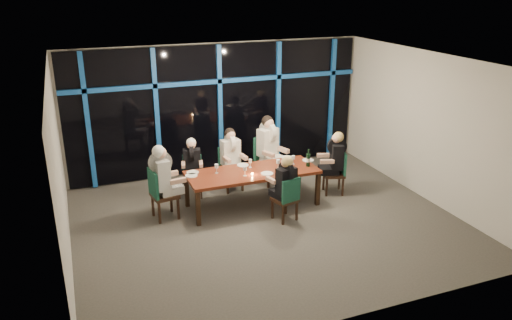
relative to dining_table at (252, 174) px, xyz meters
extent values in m
plane|color=#524E48|center=(0.00, -0.80, -0.68)|extent=(7.00, 7.00, 0.00)
cube|color=beige|center=(0.00, 2.20, 0.82)|extent=(7.00, 0.04, 3.00)
cube|color=beige|center=(0.00, -3.80, 0.82)|extent=(7.00, 0.04, 3.00)
cube|color=beige|center=(-3.50, -0.80, 0.82)|extent=(0.04, 6.00, 3.00)
cube|color=beige|center=(3.50, -0.80, 0.82)|extent=(0.04, 6.00, 3.00)
cube|color=white|center=(0.00, -0.80, 2.32)|extent=(7.00, 6.00, 0.04)
cube|color=black|center=(0.00, 2.14, 0.82)|extent=(6.86, 0.04, 2.94)
cube|color=#144EA0|center=(-2.90, 2.09, 0.82)|extent=(0.10, 0.10, 2.94)
cube|color=#144EA0|center=(-1.45, 2.09, 0.82)|extent=(0.10, 0.10, 2.94)
cube|color=#144EA0|center=(0.00, 2.09, 0.82)|extent=(0.10, 0.10, 2.94)
cube|color=#144EA0|center=(1.45, 2.09, 0.82)|extent=(0.10, 0.10, 2.94)
cube|color=#144EA0|center=(2.90, 2.09, 0.82)|extent=(0.10, 0.10, 2.94)
cube|color=#144EA0|center=(0.00, 2.09, 1.48)|extent=(6.86, 0.10, 0.10)
cube|color=#FF2D14|center=(1.10, 2.45, 1.47)|extent=(0.60, 0.05, 0.35)
cube|color=maroon|center=(0.00, 0.00, 0.04)|extent=(2.60, 1.00, 0.06)
cube|color=black|center=(-1.24, -0.44, -0.34)|extent=(0.08, 0.08, 0.69)
cube|color=black|center=(1.24, -0.44, -0.34)|extent=(0.08, 0.08, 0.69)
cube|color=black|center=(-1.24, 0.44, -0.34)|extent=(0.08, 0.08, 0.69)
cube|color=black|center=(1.24, 0.44, -0.34)|extent=(0.08, 0.08, 0.69)
cube|color=black|center=(-1.00, 0.88, -0.28)|extent=(0.48, 0.48, 0.05)
cube|color=#1B5943|center=(-0.96, 1.05, -0.04)|extent=(0.40, 0.13, 0.45)
cube|color=black|center=(-1.19, 0.76, -0.49)|extent=(0.04, 0.04, 0.37)
cube|color=black|center=(-0.88, 0.69, -0.49)|extent=(0.04, 0.04, 0.37)
cube|color=black|center=(-1.12, 1.07, -0.49)|extent=(0.04, 0.04, 0.37)
cube|color=black|center=(-0.81, 1.00, -0.49)|extent=(0.04, 0.04, 0.37)
cube|color=black|center=(-0.13, 0.92, -0.25)|extent=(0.48, 0.48, 0.06)
cube|color=#1B5943|center=(-0.15, 1.11, 0.02)|extent=(0.44, 0.10, 0.49)
cube|color=black|center=(-0.29, 0.73, -0.48)|extent=(0.04, 0.04, 0.41)
cube|color=black|center=(0.06, 0.76, -0.48)|extent=(0.04, 0.04, 0.41)
cube|color=black|center=(-0.32, 1.07, -0.48)|extent=(0.04, 0.04, 0.41)
cube|color=black|center=(0.02, 1.11, -0.48)|extent=(0.04, 0.04, 0.41)
cube|color=black|center=(0.76, 0.97, -0.19)|extent=(0.63, 0.63, 0.07)
cube|color=#1B5943|center=(0.68, 1.18, 0.10)|extent=(0.48, 0.22, 0.54)
cube|color=black|center=(0.64, 0.72, -0.45)|extent=(0.06, 0.06, 0.46)
cube|color=black|center=(1.01, 0.86, -0.45)|extent=(0.06, 0.06, 0.46)
cube|color=black|center=(0.51, 1.09, -0.45)|extent=(0.06, 0.06, 0.46)
cube|color=black|center=(0.88, 1.22, -0.45)|extent=(0.06, 0.06, 0.46)
cube|color=black|center=(-1.74, 0.10, -0.22)|extent=(0.53, 0.53, 0.06)
cube|color=#1B5943|center=(-1.95, 0.07, 0.06)|extent=(0.12, 0.47, 0.52)
cube|color=black|center=(-1.53, -0.06, -0.46)|extent=(0.05, 0.05, 0.44)
cube|color=black|center=(-1.59, 0.31, -0.46)|extent=(0.05, 0.05, 0.44)
cube|color=black|center=(-1.90, -0.12, -0.46)|extent=(0.05, 0.05, 0.44)
cube|color=black|center=(-1.96, 0.25, -0.46)|extent=(0.05, 0.05, 0.44)
cube|color=black|center=(1.83, -0.02, -0.25)|extent=(0.54, 0.54, 0.06)
cube|color=#1B5943|center=(2.02, -0.08, 0.01)|extent=(0.18, 0.42, 0.48)
cube|color=black|center=(1.72, 0.19, -0.48)|extent=(0.05, 0.05, 0.40)
cube|color=black|center=(1.62, -0.14, -0.48)|extent=(0.05, 0.05, 0.40)
cube|color=black|center=(2.05, 0.09, -0.48)|extent=(0.05, 0.05, 0.40)
cube|color=black|center=(1.95, -0.24, -0.48)|extent=(0.05, 0.05, 0.40)
cube|color=black|center=(0.35, -0.79, -0.27)|extent=(0.50, 0.50, 0.05)
cube|color=#1B5943|center=(0.40, -0.97, -0.03)|extent=(0.41, 0.15, 0.45)
cube|color=black|center=(0.47, -0.59, -0.49)|extent=(0.04, 0.04, 0.38)
cube|color=black|center=(0.15, -0.67, -0.49)|extent=(0.04, 0.04, 0.38)
cube|color=black|center=(0.55, -0.91, -0.49)|extent=(0.04, 0.04, 0.38)
cube|color=black|center=(0.23, -0.99, -0.49)|extent=(0.04, 0.04, 0.38)
cube|color=black|center=(-1.02, 0.78, -0.19)|extent=(0.40, 0.44, 0.12)
cube|color=black|center=(-0.99, 0.92, 0.10)|extent=(0.40, 0.29, 0.50)
cylinder|color=black|center=(-0.99, 0.92, 0.30)|extent=(0.17, 0.38, 0.37)
sphere|color=tan|center=(-0.99, 0.90, 0.46)|extent=(0.19, 0.19, 0.19)
sphere|color=silver|center=(-0.99, 0.93, 0.49)|extent=(0.21, 0.21, 0.21)
cube|color=tan|center=(-1.21, 0.75, 0.10)|extent=(0.13, 0.28, 0.07)
cube|color=tan|center=(-0.87, 0.67, 0.10)|extent=(0.13, 0.28, 0.07)
cube|color=silver|center=(-0.12, 0.80, -0.15)|extent=(0.39, 0.44, 0.14)
cube|color=silver|center=(-0.14, 0.96, 0.17)|extent=(0.41, 0.27, 0.54)
cylinder|color=silver|center=(-0.14, 0.96, 0.39)|extent=(0.14, 0.42, 0.41)
sphere|color=tan|center=(-0.13, 0.94, 0.56)|extent=(0.20, 0.20, 0.20)
sphere|color=black|center=(-0.14, 0.98, 0.59)|extent=(0.22, 0.22, 0.22)
cube|color=tan|center=(-0.30, 0.71, 0.11)|extent=(0.11, 0.30, 0.08)
cube|color=tan|center=(0.08, 0.75, 0.11)|extent=(0.11, 0.30, 0.08)
cube|color=silver|center=(0.81, 0.85, -0.08)|extent=(0.53, 0.57, 0.15)
cube|color=silver|center=(0.74, 1.01, 0.28)|extent=(0.50, 0.40, 0.61)
cylinder|color=silver|center=(0.74, 1.01, 0.52)|extent=(0.26, 0.47, 0.46)
sphere|color=tan|center=(0.75, 0.99, 0.71)|extent=(0.23, 0.23, 0.23)
sphere|color=black|center=(0.74, 1.03, 0.74)|extent=(0.25, 0.25, 0.25)
cube|color=tan|center=(0.63, 0.69, 0.11)|extent=(0.20, 0.34, 0.09)
cube|color=tan|center=(1.04, 0.84, 0.11)|extent=(0.20, 0.34, 0.09)
cube|color=black|center=(-1.62, 0.12, -0.11)|extent=(0.49, 0.43, 0.15)
cube|color=black|center=(-1.79, 0.09, 0.23)|extent=(0.31, 0.45, 0.58)
cylinder|color=black|center=(-1.79, 0.09, 0.46)|extent=(0.45, 0.17, 0.44)
sphere|color=tan|center=(-1.76, 0.09, 0.64)|extent=(0.22, 0.22, 0.22)
sphere|color=silver|center=(-1.81, 0.09, 0.67)|extent=(0.24, 0.24, 0.24)
cube|color=tan|center=(-1.51, -0.08, 0.11)|extent=(0.32, 0.13, 0.08)
cube|color=tan|center=(-1.57, 0.33, 0.11)|extent=(0.32, 0.13, 0.08)
cube|color=black|center=(1.72, 0.01, -0.16)|extent=(0.49, 0.45, 0.13)
cube|color=black|center=(1.87, -0.04, 0.16)|extent=(0.33, 0.43, 0.54)
cylinder|color=black|center=(1.87, -0.04, 0.37)|extent=(0.41, 0.21, 0.40)
sphere|color=tan|center=(1.85, -0.03, 0.54)|extent=(0.20, 0.20, 0.20)
sphere|color=tan|center=(1.89, -0.04, 0.57)|extent=(0.22, 0.22, 0.22)
cube|color=tan|center=(1.71, 0.22, 0.11)|extent=(0.30, 0.16, 0.08)
cube|color=tan|center=(1.59, -0.15, 0.11)|extent=(0.30, 0.16, 0.08)
cube|color=black|center=(0.32, -0.69, -0.18)|extent=(0.41, 0.45, 0.13)
cube|color=black|center=(0.36, -0.83, 0.12)|extent=(0.41, 0.30, 0.51)
cylinder|color=black|center=(0.36, -0.83, 0.32)|extent=(0.18, 0.39, 0.38)
sphere|color=tan|center=(0.36, -0.81, 0.48)|extent=(0.19, 0.19, 0.19)
sphere|color=tan|center=(0.37, -0.85, 0.51)|extent=(0.21, 0.21, 0.21)
cube|color=tan|center=(0.48, -0.57, 0.10)|extent=(0.14, 0.28, 0.07)
cube|color=tan|center=(0.13, -0.66, 0.10)|extent=(0.14, 0.28, 0.07)
cylinder|color=white|center=(-1.13, 0.33, 0.08)|extent=(0.24, 0.24, 0.01)
cylinder|color=white|center=(-0.07, 0.36, 0.08)|extent=(0.24, 0.24, 0.01)
cylinder|color=white|center=(0.96, 0.45, 0.08)|extent=(0.24, 0.24, 0.01)
cylinder|color=white|center=(-1.19, 0.18, 0.08)|extent=(0.24, 0.24, 0.01)
cylinder|color=white|center=(1.28, 0.14, 0.08)|extent=(0.24, 0.24, 0.01)
cylinder|color=white|center=(0.21, -0.25, 0.08)|extent=(0.24, 0.24, 0.01)
cylinder|color=black|center=(1.15, -0.15, 0.20)|extent=(0.08, 0.08, 0.26)
cylinder|color=black|center=(1.15, -0.15, 0.38)|extent=(0.03, 0.03, 0.10)
cylinder|color=silver|center=(1.15, -0.15, 0.20)|extent=(0.08, 0.08, 0.07)
cylinder|color=silver|center=(0.70, -0.10, 0.17)|extent=(0.11, 0.11, 0.21)
cylinder|color=silver|center=(0.77, -0.10, 0.19)|extent=(0.02, 0.02, 0.15)
cylinder|color=#FF9F4C|center=(-0.08, -0.19, 0.08)|extent=(0.05, 0.05, 0.03)
cylinder|color=silver|center=(-0.23, -0.19, 0.07)|extent=(0.07, 0.07, 0.01)
cylinder|color=silver|center=(-0.23, -0.19, 0.13)|extent=(0.01, 0.01, 0.11)
cylinder|color=silver|center=(-0.23, -0.19, 0.22)|extent=(0.08, 0.08, 0.08)
cylinder|color=silver|center=(0.03, 0.20, 0.07)|extent=(0.06, 0.06, 0.01)
cylinder|color=silver|center=(0.03, 0.20, 0.12)|extent=(0.01, 0.01, 0.10)
cylinder|color=silver|center=(0.03, 0.20, 0.21)|extent=(0.07, 0.07, 0.07)
cylinder|color=silver|center=(0.52, -0.08, 0.07)|extent=(0.07, 0.07, 0.01)
cylinder|color=silver|center=(0.52, -0.08, 0.13)|extent=(0.01, 0.01, 0.11)
cylinder|color=silver|center=(0.52, -0.08, 0.23)|extent=(0.08, 0.08, 0.08)
cylinder|color=silver|center=(-0.69, 0.14, 0.07)|extent=(0.07, 0.07, 0.01)
cylinder|color=silver|center=(-0.69, 0.14, 0.13)|extent=(0.01, 0.01, 0.11)
cylinder|color=silver|center=(-0.69, 0.14, 0.22)|extent=(0.07, 0.07, 0.07)
cylinder|color=silver|center=(0.92, 0.06, 0.07)|extent=(0.07, 0.07, 0.01)
cylinder|color=silver|center=(0.92, 0.06, 0.13)|extent=(0.01, 0.01, 0.10)
cylinder|color=silver|center=(0.92, 0.06, 0.22)|extent=(0.07, 0.07, 0.07)
camera|label=1|loc=(-3.25, -8.59, 3.67)|focal=35.00mm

